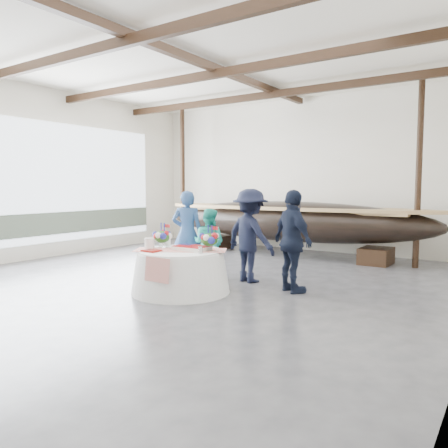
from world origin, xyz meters
The scene contains 13 objects.
floor centered at (0.00, 0.00, 0.00)m, with size 10.00×12.00×0.01m, color #3D3D42.
wall_back centered at (0.00, 6.00, 2.25)m, with size 10.00×0.02×4.50m, color silver.
wall_left centered at (-5.00, 0.00, 2.25)m, with size 0.02×12.00×4.50m, color silver.
ceiling centered at (0.00, 0.00, 4.50)m, with size 10.00×12.00×0.01m, color white.
pavilion_structure centered at (0.00, 0.81, 4.00)m, with size 9.80×11.76×4.50m.
open_bay centered at (-4.95, 1.00, 1.83)m, with size 0.03×7.00×3.20m.
longboat_display centered at (0.21, 4.70, 0.95)m, with size 7.96×1.59×1.49m.
banquet_table centered at (0.44, -0.18, 0.38)m, with size 1.77×1.77×0.76m.
tabletop_items centered at (0.38, -0.07, 0.91)m, with size 1.69×1.29×0.40m.
guest_woman_blue centered at (-0.43, 1.09, 0.91)m, with size 0.66×0.43×1.81m, color navy.
guest_woman_teal centered at (0.13, 1.12, 0.72)m, with size 0.70×0.55×1.44m, color #22AF9A.
guest_man_left centered at (1.05, 1.25, 0.93)m, with size 1.20×0.69×1.85m, color black.
guest_man_right centered at (2.12, 0.93, 0.92)m, with size 1.08×0.45×1.85m, color black.
Camera 1 is at (5.43, -6.17, 1.91)m, focal length 35.00 mm.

